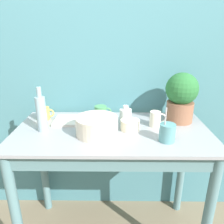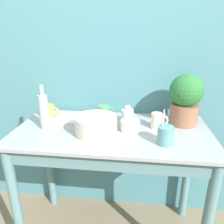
{
  "view_description": "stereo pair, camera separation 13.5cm",
  "coord_description": "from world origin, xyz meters",
  "px_view_note": "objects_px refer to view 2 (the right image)",
  "views": [
    {
      "loc": [
        0.01,
        -0.95,
        1.48
      ],
      "look_at": [
        0.0,
        0.32,
        1.01
      ],
      "focal_mm": 35.0,
      "sensor_mm": 36.0,
      "label": 1
    },
    {
      "loc": [
        0.15,
        -0.94,
        1.48
      ],
      "look_at": [
        0.0,
        0.32,
        1.01
      ],
      "focal_mm": 35.0,
      "sensor_mm": 36.0,
      "label": 2
    }
  ],
  "objects_px": {
    "bottle_short": "(127,116)",
    "utensil_cup": "(165,135)",
    "bowl_small_cream": "(130,126)",
    "bowl_wash_large": "(96,125)",
    "mug_cream": "(157,121)",
    "potted_plant": "(185,98)",
    "mug_green": "(104,112)",
    "mug_yellow": "(48,111)",
    "bottle_tall": "(44,111)",
    "tray_board": "(74,119)"
  },
  "relations": [
    {
      "from": "mug_green",
      "to": "bottle_tall",
      "type": "bearing_deg",
      "value": -149.47
    },
    {
      "from": "bottle_tall",
      "to": "bottle_short",
      "type": "bearing_deg",
      "value": 15.21
    },
    {
      "from": "bottle_short",
      "to": "mug_yellow",
      "type": "relative_size",
      "value": 0.96
    },
    {
      "from": "utensil_cup",
      "to": "tray_board",
      "type": "distance_m",
      "value": 0.66
    },
    {
      "from": "utensil_cup",
      "to": "bowl_small_cream",
      "type": "bearing_deg",
      "value": 142.54
    },
    {
      "from": "bowl_wash_large",
      "to": "bottle_short",
      "type": "distance_m",
      "value": 0.26
    },
    {
      "from": "potted_plant",
      "to": "utensil_cup",
      "type": "relative_size",
      "value": 1.64
    },
    {
      "from": "mug_cream",
      "to": "bottle_tall",
      "type": "bearing_deg",
      "value": -173.73
    },
    {
      "from": "bottle_short",
      "to": "mug_yellow",
      "type": "xyz_separation_m",
      "value": [
        -0.58,
        0.05,
        -0.01
      ]
    },
    {
      "from": "bottle_short",
      "to": "mug_yellow",
      "type": "height_order",
      "value": "bottle_short"
    },
    {
      "from": "tray_board",
      "to": "bowl_wash_large",
      "type": "bearing_deg",
      "value": -44.99
    },
    {
      "from": "mug_yellow",
      "to": "bowl_small_cream",
      "type": "bearing_deg",
      "value": -15.68
    },
    {
      "from": "mug_yellow",
      "to": "utensil_cup",
      "type": "distance_m",
      "value": 0.86
    },
    {
      "from": "mug_cream",
      "to": "bowl_small_cream",
      "type": "bearing_deg",
      "value": -161.11
    },
    {
      "from": "potted_plant",
      "to": "bowl_small_cream",
      "type": "xyz_separation_m",
      "value": [
        -0.35,
        -0.15,
        -0.15
      ]
    },
    {
      "from": "mug_green",
      "to": "mug_yellow",
      "type": "bearing_deg",
      "value": -177.5
    },
    {
      "from": "potted_plant",
      "to": "bottle_tall",
      "type": "height_order",
      "value": "potted_plant"
    },
    {
      "from": "potted_plant",
      "to": "tray_board",
      "type": "xyz_separation_m",
      "value": [
        -0.75,
        -0.02,
        -0.17
      ]
    },
    {
      "from": "bottle_short",
      "to": "bowl_wash_large",
      "type": "bearing_deg",
      "value": -133.77
    },
    {
      "from": "potted_plant",
      "to": "utensil_cup",
      "type": "height_order",
      "value": "potted_plant"
    },
    {
      "from": "tray_board",
      "to": "potted_plant",
      "type": "bearing_deg",
      "value": 1.58
    },
    {
      "from": "bottle_tall",
      "to": "tray_board",
      "type": "xyz_separation_m",
      "value": [
        0.15,
        0.15,
        -0.11
      ]
    },
    {
      "from": "bottle_tall",
      "to": "bowl_small_cream",
      "type": "xyz_separation_m",
      "value": [
        0.55,
        0.02,
        -0.08
      ]
    },
    {
      "from": "bottle_short",
      "to": "mug_cream",
      "type": "bearing_deg",
      "value": -18.22
    },
    {
      "from": "bottle_short",
      "to": "mug_green",
      "type": "relative_size",
      "value": 0.99
    },
    {
      "from": "mug_cream",
      "to": "mug_green",
      "type": "height_order",
      "value": "mug_cream"
    },
    {
      "from": "bottle_short",
      "to": "mug_yellow",
      "type": "distance_m",
      "value": 0.58
    },
    {
      "from": "tray_board",
      "to": "utensil_cup",
      "type": "bearing_deg",
      "value": -25.12
    },
    {
      "from": "bowl_wash_large",
      "to": "utensil_cup",
      "type": "distance_m",
      "value": 0.41
    },
    {
      "from": "bottle_short",
      "to": "bowl_small_cream",
      "type": "xyz_separation_m",
      "value": [
        0.02,
        -0.12,
        -0.02
      ]
    },
    {
      "from": "bottle_short",
      "to": "mug_green",
      "type": "xyz_separation_m",
      "value": [
        -0.17,
        0.07,
        -0.0
      ]
    },
    {
      "from": "mug_cream",
      "to": "mug_green",
      "type": "relative_size",
      "value": 0.9
    },
    {
      "from": "bottle_tall",
      "to": "tray_board",
      "type": "relative_size",
      "value": 1.24
    },
    {
      "from": "bottle_short",
      "to": "utensil_cup",
      "type": "height_order",
      "value": "utensil_cup"
    },
    {
      "from": "potted_plant",
      "to": "bowl_wash_large",
      "type": "xyz_separation_m",
      "value": [
        -0.55,
        -0.22,
        -0.12
      ]
    },
    {
      "from": "bottle_tall",
      "to": "bowl_small_cream",
      "type": "relative_size",
      "value": 2.31
    },
    {
      "from": "bowl_small_cream",
      "to": "bowl_wash_large",
      "type": "bearing_deg",
      "value": -161.84
    },
    {
      "from": "potted_plant",
      "to": "mug_green",
      "type": "relative_size",
      "value": 2.78
    },
    {
      "from": "mug_green",
      "to": "bowl_small_cream",
      "type": "relative_size",
      "value": 1.0
    },
    {
      "from": "bowl_small_cream",
      "to": "tray_board",
      "type": "height_order",
      "value": "bowl_small_cream"
    },
    {
      "from": "bottle_tall",
      "to": "bowl_small_cream",
      "type": "height_order",
      "value": "bottle_tall"
    },
    {
      "from": "mug_cream",
      "to": "tray_board",
      "type": "relative_size",
      "value": 0.48
    },
    {
      "from": "bottle_short",
      "to": "utensil_cup",
      "type": "bearing_deg",
      "value": -50.94
    },
    {
      "from": "bowl_wash_large",
      "to": "mug_cream",
      "type": "relative_size",
      "value": 2.33
    },
    {
      "from": "mug_green",
      "to": "utensil_cup",
      "type": "height_order",
      "value": "utensil_cup"
    },
    {
      "from": "mug_cream",
      "to": "mug_green",
      "type": "xyz_separation_m",
      "value": [
        -0.37,
        0.13,
        -0.0
      ]
    },
    {
      "from": "mug_yellow",
      "to": "bowl_small_cream",
      "type": "xyz_separation_m",
      "value": [
        0.6,
        -0.17,
        -0.01
      ]
    },
    {
      "from": "bowl_wash_large",
      "to": "mug_yellow",
      "type": "relative_size",
      "value": 2.02
    },
    {
      "from": "bottle_short",
      "to": "mug_cream",
      "type": "relative_size",
      "value": 1.11
    },
    {
      "from": "potted_plant",
      "to": "bottle_tall",
      "type": "distance_m",
      "value": 0.92
    }
  ]
}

